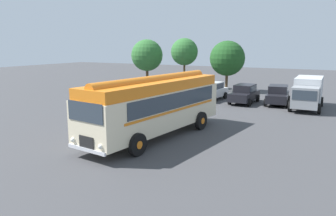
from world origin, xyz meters
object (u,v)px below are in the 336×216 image
at_px(car_far_right, 278,95).
at_px(vintage_bus, 155,104).
at_px(car_near_left, 185,89).
at_px(car_mid_left, 212,91).
at_px(box_van, 308,92).
at_px(car_mid_right, 244,94).

bearing_deg(car_far_right, vintage_bus, -106.85).
xyz_separation_m(car_near_left, car_mid_left, (2.78, 0.05, 0.00)).
bearing_deg(box_van, car_near_left, 179.13).
bearing_deg(vintage_bus, car_mid_right, 83.62).
distance_m(car_mid_right, box_van, 5.22).
height_order(vintage_bus, car_far_right, vintage_bus).
bearing_deg(car_mid_right, vintage_bus, -96.38).
distance_m(car_near_left, car_mid_right, 6.01).
bearing_deg(vintage_bus, car_far_right, 73.15).
bearing_deg(vintage_bus, car_near_left, 108.66).
xyz_separation_m(car_far_right, box_van, (2.45, -0.67, 0.52)).
xyz_separation_m(car_near_left, car_far_right, (8.74, 0.51, 0.00)).
height_order(car_mid_left, car_far_right, same).
height_order(car_mid_left, box_van, box_van).
xyz_separation_m(vintage_bus, box_van, (6.67, 13.24, -0.53)).
distance_m(car_near_left, car_far_right, 8.76).
xyz_separation_m(vintage_bus, car_mid_right, (1.47, 13.18, -1.05)).
bearing_deg(car_far_right, car_mid_right, -164.95).
relative_size(car_mid_left, box_van, 0.74).
distance_m(vintage_bus, box_van, 14.83).
relative_size(car_mid_right, car_far_right, 0.98).
height_order(car_near_left, box_van, box_van).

